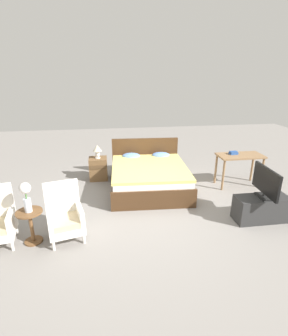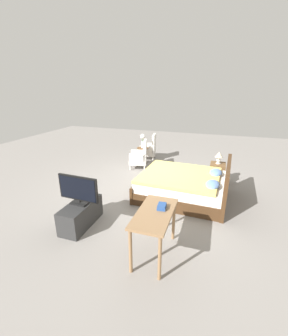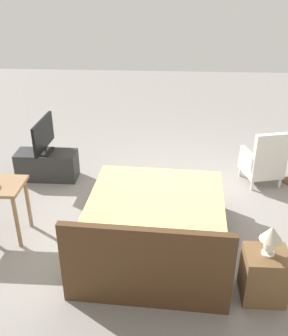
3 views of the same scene
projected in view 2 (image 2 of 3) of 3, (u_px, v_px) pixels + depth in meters
The scene contains 12 objects.
ground_plane at pixel (147, 189), 5.89m from camera, with size 16.00×16.00×0.00m, color gray.
bed at pixel (185, 186), 5.35m from camera, with size 1.80×2.11×0.96m.
armchair_by_window_left at pixel (149, 149), 8.23m from camera, with size 0.62×0.62×0.92m.
armchair_by_window_right at pixel (140, 157), 7.30m from camera, with size 0.66×0.66×0.92m.
side_table at pixel (143, 153), 7.79m from camera, with size 0.40×0.40×0.55m.
flower_vase at pixel (143, 139), 7.62m from camera, with size 0.17×0.17×0.48m.
nightstand at pixel (217, 173), 6.18m from camera, with size 0.44×0.41×0.56m.
table_lamp at pixel (219, 156), 6.01m from camera, with size 0.22×0.22×0.33m.
tv_stand at pixel (81, 214), 4.28m from camera, with size 0.96×0.40×0.46m.
tv_flatscreen at pixel (78, 190), 4.10m from camera, with size 0.22×0.81×0.55m.
vanity_desk at pixel (155, 219), 3.38m from camera, with size 1.04×0.52×0.76m.
book_stack at pixel (162, 206), 3.43m from camera, with size 0.20×0.15×0.07m.
Camera 2 is at (5.11, 1.61, 2.51)m, focal length 24.00 mm.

